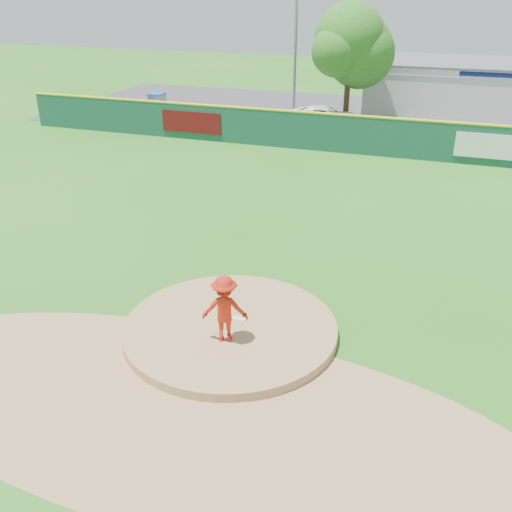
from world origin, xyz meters
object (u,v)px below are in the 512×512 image
(playground_slide, at_px, (157,104))
(light_pole_left, at_px, (296,19))
(deciduous_tree, at_px, (350,48))
(van, at_px, (325,118))
(pitcher, at_px, (225,309))
(pool_building_grp, at_px, (481,87))

(playground_slide, xyz_separation_m, light_pole_left, (8.46, 3.95, 5.29))
(playground_slide, height_order, deciduous_tree, deciduous_tree)
(van, relative_size, playground_slide, 1.73)
(deciduous_tree, xyz_separation_m, light_pole_left, (-4.00, 2.00, 1.50))
(pitcher, height_order, light_pole_left, light_pole_left)
(pitcher, distance_m, playground_slide, 27.83)
(van, relative_size, light_pole_left, 0.43)
(pitcher, bearing_deg, pool_building_grp, -116.84)
(pitcher, relative_size, light_pole_left, 0.16)
(playground_slide, bearing_deg, pool_building_grp, 23.60)
(van, distance_m, playground_slide, 11.52)
(light_pole_left, bearing_deg, pool_building_grp, 22.60)
(pool_building_grp, distance_m, playground_slide, 22.35)
(van, bearing_deg, pitcher, -179.80)
(light_pole_left, bearing_deg, van, -51.35)
(playground_slide, bearing_deg, light_pole_left, 24.99)
(pitcher, relative_size, pool_building_grp, 0.11)
(playground_slide, relative_size, deciduous_tree, 0.37)
(van, bearing_deg, deciduous_tree, -34.50)
(deciduous_tree, bearing_deg, van, -117.35)
(pool_building_grp, xyz_separation_m, playground_slide, (-20.46, -8.94, -0.91))
(light_pole_left, bearing_deg, pitcher, -77.50)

